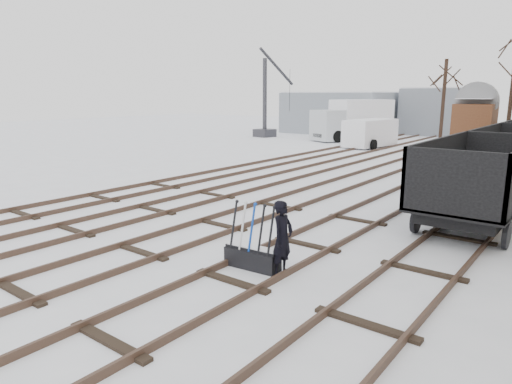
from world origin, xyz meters
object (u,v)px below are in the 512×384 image
at_px(freight_wagon_a, 478,193).
at_px(lorry, 353,119).
at_px(ground_frame, 252,256).
at_px(panel_van, 370,133).
at_px(worker, 283,238).
at_px(box_van_wagon, 475,122).
at_px(crane, 266,114).

distance_m(freight_wagon_a, lorry, 25.97).
xyz_separation_m(ground_frame, panel_van, (-7.96, 24.45, 0.78)).
distance_m(worker, box_van_wagon, 25.00).
relative_size(worker, lorry, 0.21).
bearing_deg(panel_van, ground_frame, -64.13).
bearing_deg(worker, crane, 35.37).
xyz_separation_m(panel_van, crane, (-11.25, 2.18, 1.03)).
height_order(box_van_wagon, panel_van, box_van_wagon).
distance_m(box_van_wagon, lorry, 10.94).
distance_m(panel_van, crane, 11.50).
xyz_separation_m(box_van_wagon, crane, (-18.25, 1.62, -0.01)).
bearing_deg(panel_van, worker, -62.48).
distance_m(freight_wagon_a, panel_van, 20.72).
height_order(ground_frame, box_van_wagon, box_van_wagon).
relative_size(worker, panel_van, 0.34).
distance_m(lorry, panel_van, 5.32).
bearing_deg(box_van_wagon, worker, -91.74).
xyz_separation_m(box_van_wagon, lorry, (-10.36, 3.51, -0.35)).
height_order(freight_wagon_a, lorry, lorry).
bearing_deg(worker, ground_frame, 96.03).
relative_size(freight_wagon_a, box_van_wagon, 1.26).
bearing_deg(lorry, crane, -142.26).
xyz_separation_m(lorry, crane, (-7.89, -1.88, 0.33)).
relative_size(box_van_wagon, crane, 0.62).
height_order(box_van_wagon, lorry, box_van_wagon).
height_order(worker, lorry, lorry).
bearing_deg(ground_frame, freight_wagon_a, 61.21).
xyz_separation_m(freight_wagon_a, lorry, (-14.48, 21.55, 0.78)).
height_order(panel_van, crane, crane).
bearing_deg(box_van_wagon, lorry, 155.64).
xyz_separation_m(worker, crane, (-19.95, 26.54, 1.26)).
bearing_deg(ground_frame, panel_van, 103.69).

